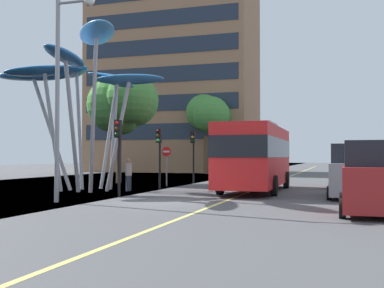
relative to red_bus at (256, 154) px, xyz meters
The scene contains 15 objects.
ground 8.04m from the red_bus, 115.00° to the right, with size 120.00×240.00×0.10m.
red_bus is the anchor object (origin of this frame).
leaf_sculpture 10.05m from the red_bus, 163.49° to the right, with size 9.78×9.40×8.23m.
traffic_light_kerb_near 7.65m from the red_bus, 133.71° to the right, with size 0.28×0.42×3.48m.
traffic_light_kerb_far 5.54m from the red_bus, behind, with size 0.28×0.42×3.40m.
traffic_light_island_mid 7.86m from the red_bus, 132.18° to the left, with size 0.28×0.42×3.55m.
car_parked_near 10.35m from the red_bus, 59.28° to the right, with size 2.04×4.02×2.33m.
car_parked_mid 5.52m from the red_bus, 29.49° to the right, with size 2.04×4.56×2.39m.
car_parked_far 6.40m from the red_bus, 42.27° to the left, with size 2.09×4.14×2.07m.
street_lamp 10.90m from the red_bus, 126.89° to the right, with size 1.75×0.44×8.27m.
tree_pavement_near 11.93m from the red_bus, 152.84° to the left, with size 5.11×5.11×7.66m.
tree_pavement_far 25.96m from the red_bus, 110.92° to the left, with size 5.03×5.13×8.52m.
pedestrian 6.83m from the red_bus, 164.73° to the right, with size 0.34×0.34×1.71m.
no_entry_sign 6.59m from the red_bus, 155.96° to the left, with size 0.60×0.12×2.44m.
backdrop_building 34.92m from the red_bus, 116.90° to the left, with size 19.42×10.51×22.32m.
Camera 1 is at (6.98, -18.02, 1.85)m, focal length 44.81 mm.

